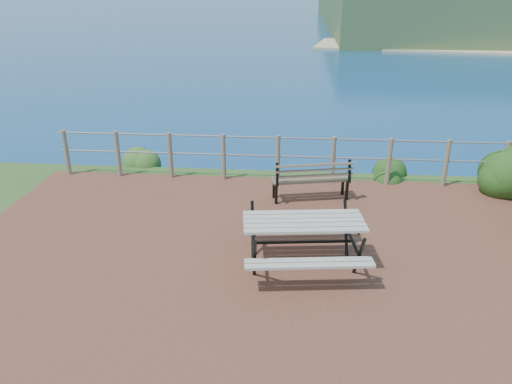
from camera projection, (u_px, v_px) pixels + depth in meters
The scene contains 7 objects.
ground at pixel (267, 263), 7.60m from camera, with size 10.00×7.00×0.12m, color brown.
safety_railing at pixel (278, 156), 10.45m from camera, with size 9.40×0.10×1.00m.
picnic_table at pixel (303, 238), 7.34m from camera, with size 1.83×1.52×0.74m.
park_bench at pixel (311, 173), 9.56m from camera, with size 1.55×0.69×0.85m.
shrub_right_edge at pixel (497, 188), 10.33m from camera, with size 1.26×1.26×1.80m, color #1B3B12.
shrub_lip_west at pixel (140, 164), 11.70m from camera, with size 0.78×0.78×0.52m, color #2F5720.
shrub_lip_east at pixel (381, 177), 10.93m from camera, with size 0.83×0.83×0.60m, color #1B3B12.
Camera 1 is at (0.39, -6.56, 3.97)m, focal length 35.00 mm.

